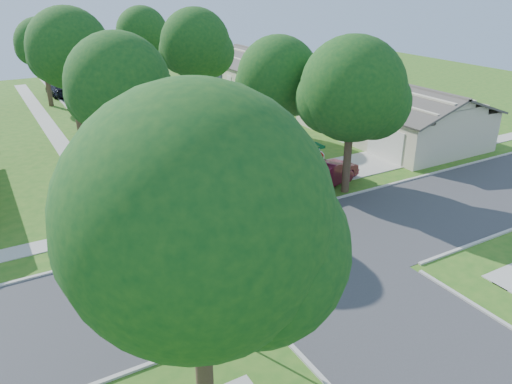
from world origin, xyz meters
The scene contains 20 objects.
ground centered at (0.00, 0.00, 0.00)m, with size 100.00×100.00×0.00m, color #2C601A.
road_ns centered at (0.00, 0.00, 0.00)m, with size 7.00×100.00×0.02m, color #333335.
sidewalk_ne centered at (6.10, 26.00, 0.02)m, with size 1.20×40.00×0.04m, color #9E9B91.
sidewalk_nw centered at (-6.10, 26.00, 0.02)m, with size 1.20×40.00×0.04m, color #9E9B91.
driveway centered at (7.90, 7.10, 0.03)m, with size 8.80×3.60×0.05m, color #9E9B91.
stop_sign_sw centered at (-4.70, -4.70, 2.03)m, with size 1.05×0.80×2.98m.
stop_sign_ne centered at (4.70, 4.70, 2.03)m, with size 1.05×0.80×2.98m.
tree_e_near centered at (4.75, 9.01, 5.64)m, with size 4.97×4.80×8.28m.
tree_e_mid centered at (4.76, 21.01, 6.25)m, with size 5.59×5.40×9.21m.
tree_e_far centered at (4.75, 34.01, 5.98)m, with size 5.17×5.00×8.72m.
tree_w_near centered at (-4.64, 9.01, 6.12)m, with size 5.38×5.20×8.97m.
tree_w_mid centered at (-4.64, 21.01, 6.49)m, with size 5.80×5.60×9.56m.
tree_w_far centered at (-4.65, 34.01, 5.51)m, with size 4.76×4.60×8.04m.
tree_sw_corner centered at (-7.44, -6.99, 6.26)m, with size 6.21×6.00×9.55m.
tree_ne_corner centered at (6.36, 4.21, 5.59)m, with size 5.80×5.60×8.66m.
house_ne_near centered at (15.99, 11.00, 1.52)m, with size 8.42×13.60×4.23m.
house_ne_far centered at (15.99, 29.00, 1.52)m, with size 8.42×13.60×4.23m.
car_driveway centered at (6.00, 5.50, 0.76)m, with size 1.60×4.59×1.51m, color #591226.
car_curb_east centered at (1.20, 30.62, 0.80)m, with size 1.89×4.70×1.60m, color black.
car_curb_west centered at (-3.20, 38.18, 0.67)m, with size 1.87×4.61×1.34m, color black.
Camera 1 is at (-11.15, -15.89, 11.33)m, focal length 35.00 mm.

